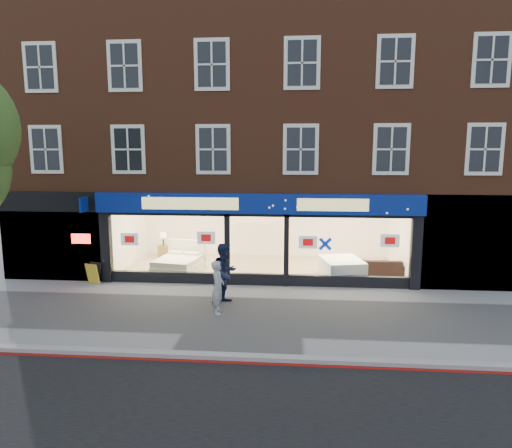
# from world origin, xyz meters

# --- Properties ---
(ground) EXTENTS (120.00, 120.00, 0.00)m
(ground) POSITION_xyz_m (0.00, 0.00, 0.00)
(ground) COLOR gray
(ground) RESTS_ON ground
(kerb_line) EXTENTS (60.00, 0.10, 0.01)m
(kerb_line) POSITION_xyz_m (0.00, -3.10, 0.01)
(kerb_line) COLOR #8C0A07
(kerb_line) RESTS_ON ground
(kerb_stone) EXTENTS (60.00, 0.25, 0.12)m
(kerb_stone) POSITION_xyz_m (0.00, -2.90, 0.06)
(kerb_stone) COLOR gray
(kerb_stone) RESTS_ON ground
(showroom_floor) EXTENTS (11.00, 4.50, 0.10)m
(showroom_floor) POSITION_xyz_m (0.00, 5.25, 0.05)
(showroom_floor) COLOR tan
(showroom_floor) RESTS_ON ground
(building) EXTENTS (19.00, 8.26, 10.30)m
(building) POSITION_xyz_m (-0.02, 6.93, 6.67)
(building) COLOR brown
(building) RESTS_ON ground
(display_bed) EXTENTS (1.89, 2.18, 1.09)m
(display_bed) POSITION_xyz_m (-3.16, 4.33, 0.41)
(display_bed) COLOR silver
(display_bed) RESTS_ON showroom_floor
(bedside_table) EXTENTS (0.50, 0.50, 0.55)m
(bedside_table) POSITION_xyz_m (-4.40, 6.50, 0.38)
(bedside_table) COLOR brown
(bedside_table) RESTS_ON showroom_floor
(mattress_stack) EXTENTS (1.70, 1.99, 0.69)m
(mattress_stack) POSITION_xyz_m (3.10, 4.00, 0.44)
(mattress_stack) COLOR white
(mattress_stack) RESTS_ON showroom_floor
(sofa) EXTENTS (2.04, 0.85, 0.59)m
(sofa) POSITION_xyz_m (4.60, 4.54, 0.40)
(sofa) COLOR black
(sofa) RESTS_ON showroom_floor
(a_board) EXTENTS (0.57, 0.45, 0.77)m
(a_board) POSITION_xyz_m (-5.88, 2.70, 0.39)
(a_board) COLOR gold
(a_board) RESTS_ON ground
(pedestrian_grey) EXTENTS (0.40, 0.59, 1.58)m
(pedestrian_grey) POSITION_xyz_m (-0.90, 0.08, 0.79)
(pedestrian_grey) COLOR #9FA2A6
(pedestrian_grey) RESTS_ON ground
(pedestrian_blue) EXTENTS (1.12, 1.18, 1.91)m
(pedestrian_blue) POSITION_xyz_m (-0.83, 1.00, 0.96)
(pedestrian_blue) COLOR #161E40
(pedestrian_blue) RESTS_ON ground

